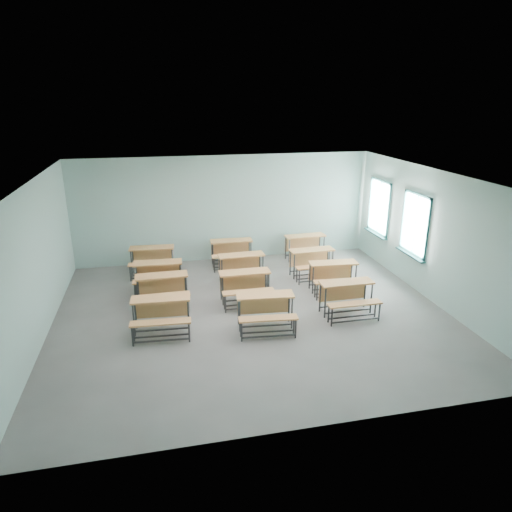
{
  "coord_description": "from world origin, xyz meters",
  "views": [
    {
      "loc": [
        -1.99,
        -9.43,
        4.81
      ],
      "look_at": [
        0.35,
        1.2,
        1.0
      ],
      "focal_mm": 32.0,
      "sensor_mm": 36.0,
      "label": 1
    }
  ],
  "objects_px": {
    "desk_unit_r3c0": "(152,257)",
    "desk_unit_r0c1": "(266,307)",
    "desk_unit_r2c1": "(242,265)",
    "desk_unit_r0c2": "(348,294)",
    "desk_unit_r2c0": "(158,273)",
    "desk_unit_r1c2": "(334,273)",
    "desk_unit_r3c2": "(306,244)",
    "desk_unit_r2c2": "(313,259)",
    "desk_unit_r1c0": "(162,286)",
    "desk_unit_r1c1": "(246,283)",
    "desk_unit_r3c1": "(232,249)",
    "desk_unit_r0c0": "(161,311)"
  },
  "relations": [
    {
      "from": "desk_unit_r1c0",
      "to": "desk_unit_r1c1",
      "type": "bearing_deg",
      "value": -6.59
    },
    {
      "from": "desk_unit_r1c0",
      "to": "desk_unit_r3c2",
      "type": "xyz_separation_m",
      "value": [
        4.42,
        2.42,
        0.0
      ]
    },
    {
      "from": "desk_unit_r1c1",
      "to": "desk_unit_r3c0",
      "type": "relative_size",
      "value": 0.96
    },
    {
      "from": "desk_unit_r2c2",
      "to": "desk_unit_r1c2",
      "type": "bearing_deg",
      "value": -82.93
    },
    {
      "from": "desk_unit_r1c2",
      "to": "desk_unit_r2c1",
      "type": "distance_m",
      "value": 2.47
    },
    {
      "from": "desk_unit_r2c0",
      "to": "desk_unit_r3c1",
      "type": "bearing_deg",
      "value": 36.59
    },
    {
      "from": "desk_unit_r0c1",
      "to": "desk_unit_r2c2",
      "type": "relative_size",
      "value": 1.03
    },
    {
      "from": "desk_unit_r2c2",
      "to": "desk_unit_r3c0",
      "type": "xyz_separation_m",
      "value": [
        -4.4,
        1.17,
        0.0
      ]
    },
    {
      "from": "desk_unit_r1c0",
      "to": "desk_unit_r2c0",
      "type": "distance_m",
      "value": 0.95
    },
    {
      "from": "desk_unit_r2c0",
      "to": "desk_unit_r1c2",
      "type": "bearing_deg",
      "value": -10.15
    },
    {
      "from": "desk_unit_r3c1",
      "to": "desk_unit_r0c1",
      "type": "bearing_deg",
      "value": -86.35
    },
    {
      "from": "desk_unit_r1c2",
      "to": "desk_unit_r2c0",
      "type": "bearing_deg",
      "value": 171.8
    },
    {
      "from": "desk_unit_r1c2",
      "to": "desk_unit_r3c2",
      "type": "height_order",
      "value": "same"
    },
    {
      "from": "desk_unit_r1c1",
      "to": "desk_unit_r3c2",
      "type": "bearing_deg",
      "value": 47.82
    },
    {
      "from": "desk_unit_r0c0",
      "to": "desk_unit_r2c0",
      "type": "xyz_separation_m",
      "value": [
        -0.03,
        2.28,
        0.0
      ]
    },
    {
      "from": "desk_unit_r3c0",
      "to": "desk_unit_r1c1",
      "type": "bearing_deg",
      "value": -43.22
    },
    {
      "from": "desk_unit_r2c1",
      "to": "desk_unit_r0c2",
      "type": "bearing_deg",
      "value": -52.39
    },
    {
      "from": "desk_unit_r0c1",
      "to": "desk_unit_r2c1",
      "type": "relative_size",
      "value": 1.03
    },
    {
      "from": "desk_unit_r3c0",
      "to": "desk_unit_r3c2",
      "type": "bearing_deg",
      "value": 6.76
    },
    {
      "from": "desk_unit_r2c2",
      "to": "desk_unit_r3c2",
      "type": "xyz_separation_m",
      "value": [
        0.25,
        1.36,
        0.0
      ]
    },
    {
      "from": "desk_unit_r1c2",
      "to": "desk_unit_r3c2",
      "type": "relative_size",
      "value": 1.01
    },
    {
      "from": "desk_unit_r3c2",
      "to": "desk_unit_r2c2",
      "type": "bearing_deg",
      "value": -103.82
    },
    {
      "from": "desk_unit_r1c1",
      "to": "desk_unit_r2c2",
      "type": "bearing_deg",
      "value": 30.87
    },
    {
      "from": "desk_unit_r0c1",
      "to": "desk_unit_r1c2",
      "type": "xyz_separation_m",
      "value": [
        2.2,
        1.59,
        0.0
      ]
    },
    {
      "from": "desk_unit_r0c1",
      "to": "desk_unit_r2c1",
      "type": "distance_m",
      "value": 2.7
    },
    {
      "from": "desk_unit_r0c1",
      "to": "desk_unit_r3c0",
      "type": "distance_m",
      "value": 4.55
    },
    {
      "from": "desk_unit_r0c2",
      "to": "desk_unit_r2c1",
      "type": "xyz_separation_m",
      "value": [
        -2.02,
        2.42,
        0.0
      ]
    },
    {
      "from": "desk_unit_r1c0",
      "to": "desk_unit_r2c2",
      "type": "relative_size",
      "value": 0.98
    },
    {
      "from": "desk_unit_r3c0",
      "to": "desk_unit_r3c2",
      "type": "xyz_separation_m",
      "value": [
        4.65,
        0.18,
        0.0
      ]
    },
    {
      "from": "desk_unit_r0c0",
      "to": "desk_unit_r3c0",
      "type": "distance_m",
      "value": 3.58
    },
    {
      "from": "desk_unit_r0c2",
      "to": "desk_unit_r1c1",
      "type": "relative_size",
      "value": 1.0
    },
    {
      "from": "desk_unit_r0c0",
      "to": "desk_unit_r3c0",
      "type": "bearing_deg",
      "value": 96.58
    },
    {
      "from": "desk_unit_r2c0",
      "to": "desk_unit_r2c1",
      "type": "bearing_deg",
      "value": 5.61
    },
    {
      "from": "desk_unit_r0c0",
      "to": "desk_unit_r0c1",
      "type": "xyz_separation_m",
      "value": [
        2.21,
        -0.3,
        0.0
      ]
    },
    {
      "from": "desk_unit_r3c2",
      "to": "desk_unit_r3c1",
      "type": "bearing_deg",
      "value": 176.94
    },
    {
      "from": "desk_unit_r0c1",
      "to": "desk_unit_r1c0",
      "type": "relative_size",
      "value": 1.05
    },
    {
      "from": "desk_unit_r2c0",
      "to": "desk_unit_r2c1",
      "type": "distance_m",
      "value": 2.24
    },
    {
      "from": "desk_unit_r0c1",
      "to": "desk_unit_r1c0",
      "type": "bearing_deg",
      "value": 148.16
    },
    {
      "from": "desk_unit_r0c0",
      "to": "desk_unit_r3c1",
      "type": "xyz_separation_m",
      "value": [
        2.15,
        3.76,
        0.0
      ]
    },
    {
      "from": "desk_unit_r0c1",
      "to": "desk_unit_r1c1",
      "type": "xyz_separation_m",
      "value": [
        -0.16,
        1.43,
        0.0
      ]
    },
    {
      "from": "desk_unit_r2c1",
      "to": "desk_unit_r3c2",
      "type": "bearing_deg",
      "value": 28.67
    },
    {
      "from": "desk_unit_r2c1",
      "to": "desk_unit_r3c1",
      "type": "xyz_separation_m",
      "value": [
        -0.06,
        1.35,
        0.0
      ]
    },
    {
      "from": "desk_unit_r3c0",
      "to": "desk_unit_r0c1",
      "type": "bearing_deg",
      "value": -53.9
    },
    {
      "from": "desk_unit_r0c0",
      "to": "desk_unit_r2c0",
      "type": "bearing_deg",
      "value": 94.44
    },
    {
      "from": "desk_unit_r3c0",
      "to": "desk_unit_r1c0",
      "type": "bearing_deg",
      "value": -79.59
    },
    {
      "from": "desk_unit_r0c1",
      "to": "desk_unit_r1c1",
      "type": "relative_size",
      "value": 1.05
    },
    {
      "from": "desk_unit_r0c0",
      "to": "desk_unit_r1c0",
      "type": "xyz_separation_m",
      "value": [
        0.06,
        1.34,
        0.0
      ]
    },
    {
      "from": "desk_unit_r3c1",
      "to": "desk_unit_r1c2",
      "type": "bearing_deg",
      "value": -44.73
    },
    {
      "from": "desk_unit_r2c1",
      "to": "desk_unit_r2c0",
      "type": "bearing_deg",
      "value": -179.1
    },
    {
      "from": "desk_unit_r1c1",
      "to": "desk_unit_r1c2",
      "type": "height_order",
      "value": "same"
    }
  ]
}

